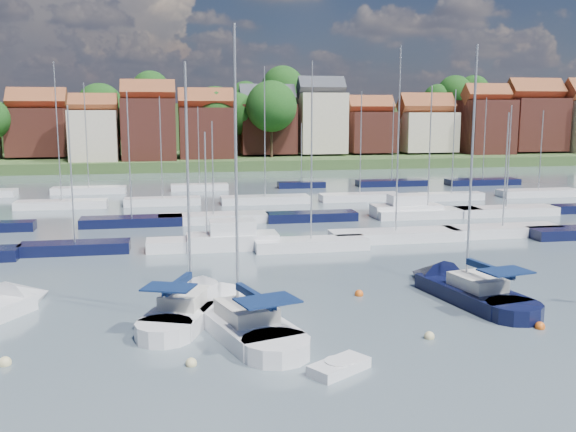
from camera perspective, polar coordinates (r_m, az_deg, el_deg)
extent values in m
plane|color=#4C6067|center=(70.25, -2.23, 0.69)|extent=(260.00, 260.00, 0.00)
cube|color=silver|center=(34.04, -8.86, -8.53)|extent=(4.96, 7.13, 1.20)
cone|color=silver|center=(37.76, -6.74, -6.67)|extent=(3.72, 3.98, 2.74)
cylinder|color=silver|center=(31.13, -10.94, -10.32)|extent=(3.56, 3.56, 1.20)
cube|color=beige|center=(33.34, -9.17, -7.21)|extent=(2.79, 3.25, 0.70)
cylinder|color=#B2B2B7|center=(33.04, -8.89, 2.83)|extent=(0.14, 0.14, 12.19)
cylinder|color=#B2B2B7|center=(32.29, -9.77, -6.21)|extent=(1.43, 3.44, 0.10)
cube|color=#0D1D44|center=(32.25, -9.78, -5.96)|extent=(1.55, 3.34, 0.35)
cube|color=#0D1D44|center=(31.14, -10.56, -6.25)|extent=(2.77, 2.38, 0.08)
cube|color=silver|center=(31.75, -4.09, -9.77)|extent=(5.12, 8.00, 1.20)
cone|color=silver|center=(35.86, -7.06, -7.55)|extent=(4.01, 4.35, 3.09)
cylinder|color=silver|center=(28.59, -1.07, -11.97)|extent=(3.86, 3.86, 1.20)
cube|color=beige|center=(31.00, -3.73, -8.39)|extent=(2.97, 3.59, 0.70)
cylinder|color=#B2B2B7|center=(30.61, -4.64, 3.86)|extent=(0.14, 0.14, 13.75)
cylinder|color=#B2B2B7|center=(29.85, -2.95, -7.39)|extent=(1.30, 3.97, 0.10)
cube|color=#0D1D44|center=(29.81, -2.95, -7.11)|extent=(1.43, 3.84, 0.35)
cube|color=#0D1D44|center=(28.60, -1.83, -7.51)|extent=(3.06, 2.54, 0.08)
cube|color=black|center=(38.04, 15.95, -6.85)|extent=(4.24, 7.46, 1.20)
cone|color=black|center=(41.46, 12.24, -5.36)|extent=(3.54, 3.92, 2.93)
cylinder|color=black|center=(35.46, 19.44, -8.23)|extent=(3.44, 3.44, 1.20)
cube|color=beige|center=(37.42, 16.47, -5.64)|extent=(2.58, 3.27, 0.70)
cylinder|color=#B2B2B7|center=(37.10, 16.00, 4.16)|extent=(0.14, 0.14, 13.31)
cylinder|color=#B2B2B7|center=(36.47, 17.48, -4.70)|extent=(0.86, 3.85, 0.10)
cube|color=#0D1D44|center=(36.44, 17.49, -4.47)|extent=(1.02, 3.70, 0.35)
cube|color=#0D1D44|center=(35.46, 18.80, -4.67)|extent=(2.78, 2.21, 0.08)
cone|color=silver|center=(39.01, -22.04, -6.78)|extent=(4.02, 4.18, 2.76)
cube|color=silver|center=(27.21, 4.56, -13.28)|extent=(2.91, 2.47, 0.52)
cylinder|color=silver|center=(27.16, 4.56, -13.00)|extent=(1.23, 1.23, 0.33)
sphere|color=beige|center=(30.34, -23.84, -12.02)|extent=(0.54, 0.54, 0.54)
sphere|color=beige|center=(28.11, -8.60, -13.01)|extent=(0.49, 0.49, 0.49)
sphere|color=#D85914|center=(30.52, -3.19, -11.07)|extent=(0.47, 0.47, 0.47)
sphere|color=beige|center=(31.55, 12.45, -10.59)|extent=(0.49, 0.49, 0.49)
sphere|color=#D85914|center=(37.77, 6.33, -7.05)|extent=(0.50, 0.50, 0.50)
sphere|color=#D85914|center=(34.47, 21.47, -9.30)|extent=(0.50, 0.50, 0.50)
cube|color=black|center=(50.84, -18.39, -2.77)|extent=(8.01, 2.24, 1.00)
cylinder|color=#B2B2B7|center=(50.01, -18.72, 3.49)|extent=(0.12, 0.12, 10.16)
cube|color=silver|center=(50.07, -7.21, -2.54)|extent=(9.22, 2.58, 1.00)
cylinder|color=#B2B2B7|center=(49.33, -7.32, 2.68)|extent=(0.12, 0.12, 8.18)
cube|color=silver|center=(49.58, 2.06, -2.59)|extent=(8.78, 2.46, 1.00)
cylinder|color=#B2B2B7|center=(48.69, 2.10, 4.36)|extent=(0.12, 0.12, 11.06)
cube|color=silver|center=(53.63, 9.53, -1.80)|extent=(10.79, 3.02, 1.00)
cylinder|color=#B2B2B7|center=(52.68, 9.77, 6.70)|extent=(0.12, 0.12, 14.87)
cube|color=silver|center=(57.97, 18.51, -1.32)|extent=(10.13, 2.84, 1.00)
cylinder|color=#B2B2B7|center=(57.27, 18.79, 3.90)|extent=(0.12, 0.12, 9.59)
cube|color=silver|center=(49.99, -4.96, -2.35)|extent=(7.00, 2.60, 1.40)
cube|color=silver|center=(49.78, -4.98, -1.11)|extent=(3.50, 2.20, 1.30)
cube|color=black|center=(61.34, -13.71, -0.53)|extent=(9.30, 2.60, 1.00)
cylinder|color=#B2B2B7|center=(60.61, -13.94, 5.29)|extent=(0.12, 0.12, 11.48)
cube|color=silver|center=(61.73, -6.63, -0.26)|extent=(10.40, 2.91, 1.00)
cylinder|color=#B2B2B7|center=(61.11, -6.71, 4.26)|extent=(0.12, 0.12, 8.77)
cube|color=black|center=(62.35, 2.09, -0.10)|extent=(8.80, 2.46, 1.00)
cylinder|color=#B2B2B7|center=(61.54, 2.13, 6.95)|extent=(0.12, 0.12, 14.33)
cube|color=silver|center=(65.84, 12.29, 0.20)|extent=(10.73, 3.00, 1.00)
cylinder|color=#B2B2B7|center=(65.13, 12.49, 5.91)|extent=(0.12, 0.12, 12.14)
cube|color=silver|center=(69.35, 18.79, 0.37)|extent=(10.48, 2.93, 1.00)
cylinder|color=#B2B2B7|center=(68.73, 19.04, 5.01)|extent=(0.12, 0.12, 10.28)
cube|color=silver|center=(65.86, 10.46, 0.39)|extent=(7.00, 2.60, 1.40)
cube|color=silver|center=(65.70, 10.49, 1.34)|extent=(3.50, 2.20, 1.30)
cube|color=silver|center=(74.60, -19.46, 0.94)|extent=(9.71, 2.72, 1.00)
cylinder|color=#B2B2B7|center=(73.91, -19.80, 7.04)|extent=(0.12, 0.12, 14.88)
cube|color=silver|center=(73.96, -11.08, 1.24)|extent=(8.49, 2.38, 1.00)
cylinder|color=#B2B2B7|center=(73.35, -11.23, 6.00)|extent=(0.12, 0.12, 11.31)
cube|color=silver|center=(74.01, -2.05, 1.41)|extent=(10.16, 2.85, 1.00)
cylinder|color=#B2B2B7|center=(73.33, -2.08, 7.46)|extent=(0.12, 0.12, 14.59)
cube|color=silver|center=(76.61, 6.39, 1.63)|extent=(9.53, 2.67, 1.00)
cylinder|color=#B2B2B7|center=(76.01, 6.48, 6.46)|extent=(0.12, 0.12, 11.91)
cube|color=silver|center=(79.21, 14.32, 1.66)|extent=(7.62, 2.13, 1.00)
cylinder|color=#B2B2B7|center=(78.63, 14.51, 6.40)|extent=(0.12, 0.12, 12.13)
cube|color=silver|center=(85.88, 21.35, 1.88)|extent=(10.17, 2.85, 1.00)
cylinder|color=#B2B2B7|center=(85.40, 21.57, 5.46)|extent=(0.12, 0.12, 9.73)
cube|color=silver|center=(86.52, -17.27, 2.16)|extent=(9.24, 2.59, 1.00)
cylinder|color=#B2B2B7|center=(85.96, -17.50, 6.85)|extent=(0.12, 0.12, 13.17)
cube|color=silver|center=(86.73, -7.87, 2.51)|extent=(7.57, 2.12, 1.00)
cylinder|color=#B2B2B7|center=(86.24, -7.95, 6.22)|extent=(0.12, 0.12, 10.24)
cube|color=black|center=(88.62, 1.19, 2.75)|extent=(6.58, 1.84, 1.00)
cylinder|color=#B2B2B7|center=(88.21, 1.20, 5.65)|extent=(0.12, 0.12, 8.01)
cube|color=black|center=(92.07, 9.19, 2.88)|extent=(9.92, 2.78, 1.00)
cylinder|color=#B2B2B7|center=(91.59, 9.29, 6.59)|extent=(0.12, 0.12, 10.92)
cube|color=black|center=(96.45, 16.90, 2.89)|extent=(10.55, 2.95, 1.00)
cylinder|color=#B2B2B7|center=(95.98, 17.08, 6.60)|extent=(0.12, 0.12, 11.51)
cube|color=#375229|center=(146.43, -6.59, 5.32)|extent=(200.00, 70.00, 3.00)
cube|color=#375229|center=(171.10, -7.21, 7.47)|extent=(200.00, 60.00, 14.00)
cube|color=brown|center=(128.78, -21.25, 6.98)|extent=(10.37, 9.97, 8.73)
cube|color=brown|center=(128.72, -21.40, 9.48)|extent=(10.57, 5.13, 5.13)
cube|color=beige|center=(118.51, -16.80, 6.82)|extent=(8.09, 8.80, 8.96)
cube|color=brown|center=(118.42, -16.93, 9.47)|extent=(8.25, 4.00, 4.00)
cube|color=brown|center=(118.76, -12.23, 7.50)|extent=(9.36, 10.17, 10.97)
cube|color=brown|center=(118.74, -12.34, 10.70)|extent=(9.54, 4.63, 4.63)
cube|color=brown|center=(120.65, -7.26, 7.30)|extent=(9.90, 8.56, 9.42)
cube|color=brown|center=(120.58, -7.32, 10.11)|extent=(10.10, 4.90, 4.90)
cube|color=brown|center=(126.86, -1.87, 7.75)|extent=(10.59, 8.93, 9.49)
cube|color=#383A42|center=(126.82, -1.88, 10.48)|extent=(10.80, 5.24, 5.24)
cube|color=beige|center=(128.02, 2.94, 8.25)|extent=(9.01, 8.61, 11.65)
cube|color=#383A42|center=(128.07, 2.96, 11.35)|extent=(9.19, 4.46, 4.46)
cube|color=brown|center=(132.04, 7.27, 7.43)|extent=(9.10, 9.34, 8.00)
cube|color=brown|center=(131.96, 7.31, 9.65)|extent=(9.28, 4.50, 4.50)
cube|color=beige|center=(135.70, 12.10, 7.32)|extent=(10.86, 9.59, 7.88)
cube|color=brown|center=(135.63, 12.18, 9.55)|extent=(11.07, 5.37, 5.37)
cube|color=brown|center=(138.24, 17.11, 7.54)|extent=(9.18, 9.96, 10.97)
cube|color=brown|center=(138.22, 17.24, 10.28)|extent=(9.36, 4.54, 4.54)
cube|color=brown|center=(144.95, 20.92, 7.61)|extent=(11.39, 9.67, 10.76)
cube|color=brown|center=(144.96, 21.08, 10.28)|extent=(11.62, 5.64, 5.64)
cylinder|color=#382619|center=(158.92, 14.49, 8.37)|extent=(0.50, 0.50, 4.47)
sphere|color=#1F531A|center=(158.96, 14.59, 10.56)|extent=(8.18, 8.18, 8.18)
cylinder|color=#382619|center=(125.55, -4.37, 6.29)|extent=(0.50, 0.50, 4.46)
sphere|color=#1F531A|center=(125.37, -4.40, 9.05)|extent=(8.15, 8.15, 8.15)
cylinder|color=#382619|center=(144.62, -0.47, 8.61)|extent=(0.50, 0.50, 5.15)
sphere|color=#1F531A|center=(144.68, -0.47, 11.38)|extent=(9.41, 9.41, 9.41)
cylinder|color=#382619|center=(145.09, -12.04, 8.45)|extent=(0.50, 0.50, 4.56)
sphere|color=#1F531A|center=(145.14, -12.12, 10.89)|extent=(8.34, 8.34, 8.34)
cylinder|color=#382619|center=(134.78, -16.23, 6.31)|extent=(0.50, 0.50, 5.15)
sphere|color=#1F531A|center=(134.63, -16.37, 9.28)|extent=(9.42, 9.42, 9.42)
cylinder|color=#382619|center=(139.10, -22.59, 7.12)|extent=(0.50, 0.50, 3.42)
sphere|color=#1F531A|center=(139.04, -22.71, 9.02)|extent=(6.26, 6.26, 6.26)
cylinder|color=#382619|center=(135.70, -0.42, 6.41)|extent=(0.50, 0.50, 3.77)
sphere|color=#1F531A|center=(135.53, -0.42, 8.57)|extent=(6.89, 6.89, 6.89)
cylinder|color=#382619|center=(121.33, -1.48, 6.39)|extent=(0.50, 0.50, 5.21)
sphere|color=#1F531A|center=(121.16, -1.49, 9.73)|extent=(9.53, 9.53, 9.53)
cylinder|color=#382619|center=(149.03, 18.47, 6.04)|extent=(0.50, 0.50, 2.97)
sphere|color=#1F531A|center=(148.88, 18.55, 7.59)|extent=(5.44, 5.44, 5.44)
cylinder|color=#382619|center=(122.97, -6.41, 6.28)|extent=(0.50, 0.50, 4.84)
sphere|color=#1F531A|center=(122.79, -6.47, 9.35)|extent=(8.85, 8.85, 8.85)
cylinder|color=#382619|center=(157.45, 13.09, 8.29)|extent=(0.50, 0.50, 3.72)
sphere|color=#1F531A|center=(157.45, 13.16, 10.13)|extent=(6.80, 6.80, 6.80)
cylinder|color=#382619|center=(138.69, 17.11, 6.12)|extent=(0.50, 0.50, 4.05)
sphere|color=#1F531A|center=(138.52, 17.22, 8.38)|extent=(7.40, 7.40, 7.40)
cylinder|color=#382619|center=(143.02, -3.79, 8.32)|extent=(0.50, 0.50, 3.93)
sphere|color=#1F531A|center=(143.02, -3.81, 10.45)|extent=(7.19, 7.19, 7.19)
cylinder|color=#382619|center=(135.32, 7.03, 6.34)|extent=(0.50, 0.50, 3.82)
sphere|color=#1F531A|center=(135.14, 7.07, 8.54)|extent=(6.99, 6.99, 6.99)
cylinder|color=#382619|center=(122.29, -14.06, 5.73)|extent=(0.50, 0.50, 3.48)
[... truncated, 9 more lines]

